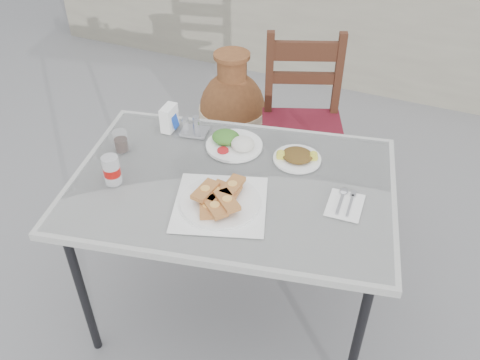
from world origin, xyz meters
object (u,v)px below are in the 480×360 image
at_px(pide_plate, 220,198).
at_px(salad_chopped_plate, 297,157).
at_px(terracotta_urn, 232,112).
at_px(cola_glass, 121,142).
at_px(cafe_table, 232,191).
at_px(salad_rice_plate, 234,142).
at_px(napkin_holder, 169,118).
at_px(condiment_caddy, 194,128).
at_px(chair, 302,126).
at_px(soda_can, 112,170).

relative_size(pide_plate, salad_chopped_plate, 2.16).
bearing_deg(terracotta_urn, cola_glass, -90.58).
bearing_deg(cafe_table, salad_rice_plate, 112.18).
bearing_deg(terracotta_urn, salad_rice_plate, -65.44).
bearing_deg(napkin_holder, condiment_caddy, 1.92).
bearing_deg(condiment_caddy, cafe_table, -39.55).
bearing_deg(cola_glass, terracotta_urn, 89.42).
xyz_separation_m(pide_plate, terracotta_urn, (-0.54, 1.31, -0.47)).
bearing_deg(napkin_holder, chair, 53.54).
relative_size(cafe_table, pide_plate, 3.30).
bearing_deg(salad_rice_plate, chair, 80.67).
bearing_deg(condiment_caddy, soda_can, -106.36).
distance_m(pide_plate, salad_rice_plate, 0.39).
bearing_deg(chair, salad_rice_plate, -120.56).
height_order(napkin_holder, terracotta_urn, napkin_holder).
height_order(salad_rice_plate, terracotta_urn, salad_rice_plate).
bearing_deg(chair, cola_glass, -142.48).
height_order(pide_plate, salad_chopped_plate, pide_plate).
height_order(cafe_table, salad_rice_plate, salad_rice_plate).
xyz_separation_m(soda_can, condiment_caddy, (0.13, 0.45, -0.03)).
relative_size(cafe_table, terracotta_urn, 1.91).
bearing_deg(soda_can, terracotta_urn, 93.60).
bearing_deg(chair, condiment_caddy, -137.14).
relative_size(salad_chopped_plate, soda_can, 1.67).
distance_m(soda_can, chair, 1.26).
relative_size(napkin_holder, terracotta_urn, 0.15).
bearing_deg(cafe_table, pide_plate, -82.99).
distance_m(cafe_table, salad_chopped_plate, 0.32).
height_order(salad_chopped_plate, condiment_caddy, condiment_caddy).
height_order(salad_chopped_plate, soda_can, soda_can).
xyz_separation_m(salad_rice_plate, condiment_caddy, (-0.21, 0.03, 0.01)).
bearing_deg(salad_rice_plate, napkin_holder, 177.51).
bearing_deg(soda_can, salad_chopped_plate, 34.74).
distance_m(pide_plate, napkin_holder, 0.59).
distance_m(condiment_caddy, terracotta_urn, 1.05).
bearing_deg(cafe_table, condiment_caddy, 140.45).
distance_m(salad_chopped_plate, chair, 0.76).
height_order(cafe_table, salad_chopped_plate, salad_chopped_plate).
relative_size(condiment_caddy, chair, 0.13).
bearing_deg(napkin_holder, soda_can, -95.11).
bearing_deg(condiment_caddy, napkin_holder, -174.70).
xyz_separation_m(salad_rice_plate, cola_glass, (-0.44, -0.22, 0.02)).
xyz_separation_m(napkin_holder, condiment_caddy, (0.12, 0.01, -0.03)).
bearing_deg(salad_rice_plate, terracotta_urn, 114.56).
relative_size(napkin_holder, chair, 0.12).
xyz_separation_m(cafe_table, napkin_holder, (-0.42, 0.24, 0.12)).
bearing_deg(cola_glass, chair, 58.75).
height_order(pide_plate, chair, chair).
height_order(condiment_caddy, terracotta_urn, condiment_caddy).
bearing_deg(salad_chopped_plate, soda_can, -145.26).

